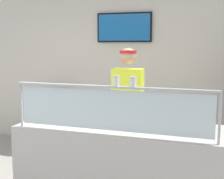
{
  "coord_description": "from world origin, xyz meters",
  "views": [
    {
      "loc": [
        2.03,
        -2.74,
        1.81
      ],
      "look_at": [
        0.97,
        0.43,
        1.33
      ],
      "focal_mm": 51.16,
      "sensor_mm": 36.0,
      "label": 1
    }
  ],
  "objects": [
    {
      "name": "parmesan_shaker",
      "position": [
        1.14,
        0.06,
        1.46
      ],
      "size": [
        0.06,
        0.06,
        0.1
      ],
      "color": "white",
      "rests_on": "sneeze_guard"
    },
    {
      "name": "pizza_tray",
      "position": [
        0.9,
        0.42,
        0.97
      ],
      "size": [
        0.43,
        0.43,
        0.04
      ],
      "color": "#9EA0A8",
      "rests_on": "serving_counter"
    },
    {
      "name": "pizza_box_stack",
      "position": [
        -0.75,
        2.06,
        0.93
      ],
      "size": [
        0.44,
        0.44,
        0.22
      ],
      "color": "silver",
      "rests_on": "prep_shelf"
    },
    {
      "name": "sneeze_guard",
      "position": [
        1.08,
        0.06,
        1.24
      ],
      "size": [
        1.99,
        0.06,
        0.47
      ],
      "color": "#B2B5BC",
      "rests_on": "serving_counter"
    },
    {
      "name": "shop_rear_unit",
      "position": [
        1.07,
        2.54,
        1.36
      ],
      "size": [
        6.56,
        0.13,
        2.7
      ],
      "color": "silver",
      "rests_on": "ground"
    },
    {
      "name": "worker_figure",
      "position": [
        0.96,
        1.12,
        1.01
      ],
      "size": [
        0.41,
        0.5,
        1.76
      ],
      "color": "#23232D",
      "rests_on": "ground"
    },
    {
      "name": "pepper_flake_shaker",
      "position": [
        1.3,
        0.06,
        1.46
      ],
      "size": [
        0.06,
        0.06,
        0.09
      ],
      "color": "white",
      "rests_on": "sneeze_guard"
    },
    {
      "name": "serving_counter",
      "position": [
        1.08,
        0.39,
        0.47
      ],
      "size": [
        2.16,
        0.78,
        0.95
      ],
      "primitive_type": "cube",
      "color": "#BCB7B2",
      "rests_on": "ground"
    },
    {
      "name": "pizza_server",
      "position": [
        0.9,
        0.4,
        0.99
      ],
      "size": [
        0.09,
        0.28,
        0.01
      ],
      "primitive_type": "cube",
      "rotation": [
        0.0,
        0.0,
        -0.06
      ],
      "color": "#ADAFB7",
      "rests_on": "pizza_tray"
    },
    {
      "name": "prep_shelf",
      "position": [
        -0.74,
        2.06,
        0.41
      ],
      "size": [
        0.7,
        0.55,
        0.82
      ],
      "primitive_type": "cube",
      "color": "#B7BABF",
      "rests_on": "ground"
    }
  ]
}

